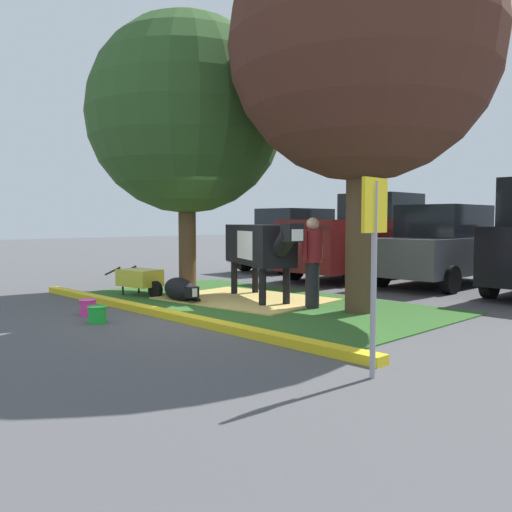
{
  "coord_description": "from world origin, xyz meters",
  "views": [
    {
      "loc": [
        7.15,
        -5.63,
        1.64
      ],
      "look_at": [
        -0.86,
        2.1,
        0.9
      ],
      "focal_mm": 37.69,
      "sensor_mm": 36.0,
      "label": 1
    }
  ],
  "objects_px": {
    "calf_lying": "(180,290)",
    "bucket_pink": "(88,307)",
    "pickup_truck_maroon": "(364,239)",
    "person_handler": "(312,260)",
    "hatchback_white": "(295,240)",
    "shade_tree_right": "(363,46)",
    "cow_holstein": "(260,245)",
    "wheelbarrow": "(140,278)",
    "sedan_blue": "(444,246)",
    "shade_tree_left": "(186,115)",
    "bucket_green": "(97,314)",
    "parking_sign": "(374,238)"
  },
  "relations": [
    {
      "from": "shade_tree_left",
      "to": "bucket_pink",
      "type": "relative_size",
      "value": 20.44
    },
    {
      "from": "bucket_green",
      "to": "shade_tree_right",
      "type": "bearing_deg",
      "value": 58.49
    },
    {
      "from": "shade_tree_left",
      "to": "bucket_green",
      "type": "xyz_separation_m",
      "value": [
        1.88,
        -3.19,
        -3.82
      ]
    },
    {
      "from": "bucket_green",
      "to": "wheelbarrow",
      "type": "bearing_deg",
      "value": 135.42
    },
    {
      "from": "bucket_pink",
      "to": "shade_tree_right",
      "type": "bearing_deg",
      "value": 49.29
    },
    {
      "from": "sedan_blue",
      "to": "cow_holstein",
      "type": "bearing_deg",
      "value": -103.89
    },
    {
      "from": "person_handler",
      "to": "pickup_truck_maroon",
      "type": "bearing_deg",
      "value": 115.42
    },
    {
      "from": "calf_lying",
      "to": "pickup_truck_maroon",
      "type": "distance_m",
      "value": 6.5
    },
    {
      "from": "person_handler",
      "to": "hatchback_white",
      "type": "xyz_separation_m",
      "value": [
        -5.47,
        5.62,
        0.07
      ]
    },
    {
      "from": "shade_tree_right",
      "to": "cow_holstein",
      "type": "distance_m",
      "value": 4.15
    },
    {
      "from": "shade_tree_right",
      "to": "hatchback_white",
      "type": "xyz_separation_m",
      "value": [
        -6.33,
        5.33,
        -3.65
      ]
    },
    {
      "from": "shade_tree_right",
      "to": "parking_sign",
      "type": "height_order",
      "value": "shade_tree_right"
    },
    {
      "from": "shade_tree_right",
      "to": "person_handler",
      "type": "bearing_deg",
      "value": -161.49
    },
    {
      "from": "calf_lying",
      "to": "wheelbarrow",
      "type": "height_order",
      "value": "wheelbarrow"
    },
    {
      "from": "shade_tree_right",
      "to": "cow_holstein",
      "type": "xyz_separation_m",
      "value": [
        -2.21,
        -0.31,
        -3.5
      ]
    },
    {
      "from": "person_handler",
      "to": "parking_sign",
      "type": "xyz_separation_m",
      "value": [
        3.27,
        -2.92,
        0.55
      ]
    },
    {
      "from": "pickup_truck_maroon",
      "to": "shade_tree_left",
      "type": "bearing_deg",
      "value": -99.02
    },
    {
      "from": "bucket_pink",
      "to": "pickup_truck_maroon",
      "type": "xyz_separation_m",
      "value": [
        -0.23,
        8.55,
        0.97
      ]
    },
    {
      "from": "shade_tree_right",
      "to": "hatchback_white",
      "type": "height_order",
      "value": "shade_tree_right"
    },
    {
      "from": "cow_holstein",
      "to": "parking_sign",
      "type": "bearing_deg",
      "value": -32.12
    },
    {
      "from": "person_handler",
      "to": "pickup_truck_maroon",
      "type": "height_order",
      "value": "pickup_truck_maroon"
    },
    {
      "from": "person_handler",
      "to": "bucket_pink",
      "type": "distance_m",
      "value": 4.09
    },
    {
      "from": "pickup_truck_maroon",
      "to": "person_handler",
      "type": "bearing_deg",
      "value": -64.58
    },
    {
      "from": "cow_holstein",
      "to": "parking_sign",
      "type": "xyz_separation_m",
      "value": [
        4.62,
        -2.9,
        0.33
      ]
    },
    {
      "from": "shade_tree_left",
      "to": "cow_holstein",
      "type": "bearing_deg",
      "value": 9.26
    },
    {
      "from": "wheelbarrow",
      "to": "sedan_blue",
      "type": "height_order",
      "value": "sedan_blue"
    },
    {
      "from": "shade_tree_right",
      "to": "wheelbarrow",
      "type": "bearing_deg",
      "value": -159.73
    },
    {
      "from": "hatchback_white",
      "to": "pickup_truck_maroon",
      "type": "height_order",
      "value": "pickup_truck_maroon"
    },
    {
      "from": "shade_tree_left",
      "to": "shade_tree_right",
      "type": "distance_m",
      "value": 4.33
    },
    {
      "from": "sedan_blue",
      "to": "wheelbarrow",
      "type": "bearing_deg",
      "value": -118.74
    },
    {
      "from": "calf_lying",
      "to": "bucket_pink",
      "type": "bearing_deg",
      "value": -84.39
    },
    {
      "from": "cow_holstein",
      "to": "person_handler",
      "type": "xyz_separation_m",
      "value": [
        1.35,
        0.02,
        -0.22
      ]
    },
    {
      "from": "shade_tree_right",
      "to": "person_handler",
      "type": "height_order",
      "value": "shade_tree_right"
    },
    {
      "from": "person_handler",
      "to": "parking_sign",
      "type": "relative_size",
      "value": 0.81
    },
    {
      "from": "shade_tree_right",
      "to": "sedan_blue",
      "type": "distance_m",
      "value": 6.19
    },
    {
      "from": "person_handler",
      "to": "pickup_truck_maroon",
      "type": "distance_m",
      "value": 5.79
    },
    {
      "from": "wheelbarrow",
      "to": "bucket_pink",
      "type": "relative_size",
      "value": 5.38
    },
    {
      "from": "shade_tree_left",
      "to": "bucket_pink",
      "type": "distance_m",
      "value": 4.97
    },
    {
      "from": "calf_lying",
      "to": "parking_sign",
      "type": "bearing_deg",
      "value": -16.57
    },
    {
      "from": "shade_tree_right",
      "to": "calf_lying",
      "type": "relative_size",
      "value": 5.25
    },
    {
      "from": "hatchback_white",
      "to": "cow_holstein",
      "type": "bearing_deg",
      "value": -53.86
    },
    {
      "from": "wheelbarrow",
      "to": "hatchback_white",
      "type": "bearing_deg",
      "value": 104.38
    },
    {
      "from": "cow_holstein",
      "to": "sedan_blue",
      "type": "bearing_deg",
      "value": 76.11
    },
    {
      "from": "calf_lying",
      "to": "person_handler",
      "type": "height_order",
      "value": "person_handler"
    },
    {
      "from": "calf_lying",
      "to": "bucket_pink",
      "type": "relative_size",
      "value": 4.42
    },
    {
      "from": "shade_tree_left",
      "to": "calf_lying",
      "type": "xyz_separation_m",
      "value": [
        0.91,
        -0.87,
        -3.73
      ]
    },
    {
      "from": "pickup_truck_maroon",
      "to": "sedan_blue",
      "type": "relative_size",
      "value": 1.23
    },
    {
      "from": "bucket_pink",
      "to": "hatchback_white",
      "type": "xyz_separation_m",
      "value": [
        -3.22,
        8.94,
        0.84
      ]
    },
    {
      "from": "shade_tree_left",
      "to": "calf_lying",
      "type": "relative_size",
      "value": 4.62
    },
    {
      "from": "cow_holstein",
      "to": "person_handler",
      "type": "height_order",
      "value": "person_handler"
    }
  ]
}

